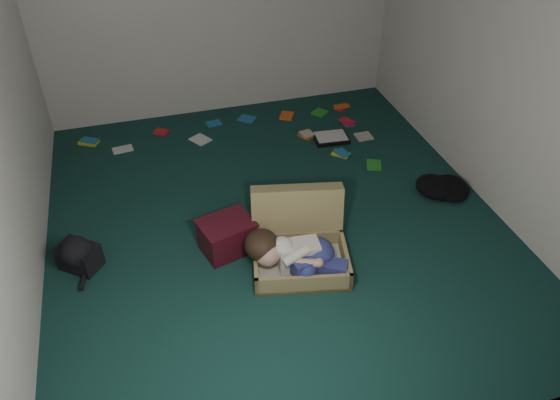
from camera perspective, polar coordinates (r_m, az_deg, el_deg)
floor at (r=4.99m, az=-0.48°, el=-2.17°), size 4.50×4.50×0.00m
wall_back at (r=6.32m, az=-6.50°, el=20.01°), size 4.50×0.00×4.50m
wall_front at (r=2.59m, az=13.35°, el=-10.71°), size 4.50×0.00×4.50m
wall_right at (r=5.14m, az=22.07°, el=13.31°), size 0.00×4.50×4.50m
suitcase at (r=4.52m, az=2.00°, el=-4.36°), size 0.91×0.89×0.56m
person at (r=4.35m, az=1.57°, el=-5.66°), size 0.79×0.52×0.35m
maroon_bin at (r=4.62m, az=-5.54°, el=-3.74°), size 0.51×0.45×0.30m
backpack at (r=4.76m, az=-20.26°, el=-5.48°), size 0.51×0.49×0.24m
clothing_pile at (r=5.51m, az=16.97°, el=1.28°), size 0.55×0.50×0.15m
paper_tray at (r=6.15m, az=5.35°, el=6.49°), size 0.39×0.31×0.05m
book_scatter at (r=6.27m, az=-1.48°, el=7.15°), size 3.19×1.56×0.02m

